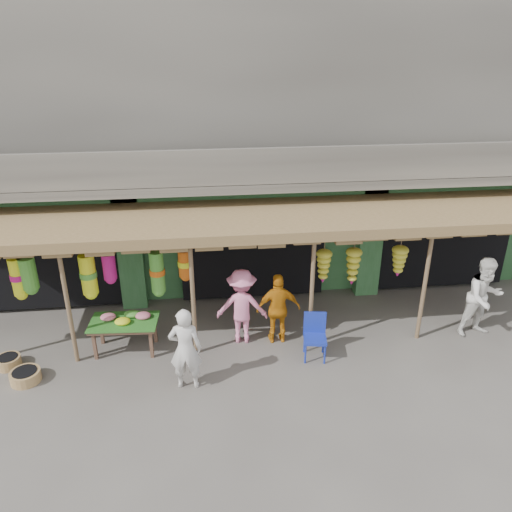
{
  "coord_description": "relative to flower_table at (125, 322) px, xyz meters",
  "views": [
    {
      "loc": [
        -1.27,
        -9.31,
        6.34
      ],
      "look_at": [
        -0.05,
        1.0,
        1.69
      ],
      "focal_mm": 35.0,
      "sensor_mm": 36.0,
      "label": 1
    }
  ],
  "objects": [
    {
      "name": "awning",
      "position": [
        2.85,
        0.71,
        1.89
      ],
      "size": [
        14.0,
        2.7,
        2.79
      ],
      "color": "brown",
      "rests_on": "ground"
    },
    {
      "name": "flower_table",
      "position": [
        0.0,
        0.0,
        0.0
      ],
      "size": [
        1.48,
        0.93,
        0.86
      ],
      "rotation": [
        0.0,
        0.0,
        -0.07
      ],
      "color": "brown",
      "rests_on": "ground"
    },
    {
      "name": "building",
      "position": [
        2.98,
        4.77,
        2.68
      ],
      "size": [
        16.4,
        6.8,
        7.0
      ],
      "color": "gray",
      "rests_on": "ground"
    },
    {
      "name": "blue_chair",
      "position": [
        4.0,
        -0.69,
        -0.14
      ],
      "size": [
        0.54,
        0.55,
        0.99
      ],
      "rotation": [
        0.0,
        0.0,
        -0.15
      ],
      "color": "#192CA4",
      "rests_on": "ground"
    },
    {
      "name": "person_vendor",
      "position": [
        3.32,
        -0.05,
        0.13
      ],
      "size": [
        0.97,
        0.41,
        1.65
      ],
      "primitive_type": "imported",
      "rotation": [
        0.0,
        0.0,
        3.14
      ],
      "color": "orange",
      "rests_on": "ground"
    },
    {
      "name": "basket_mid",
      "position": [
        -1.89,
        -0.88,
        -0.58
      ],
      "size": [
        0.6,
        0.6,
        0.23
      ],
      "primitive_type": "cylinder",
      "rotation": [
        0.0,
        0.0,
        -0.01
      ],
      "color": "olive",
      "rests_on": "ground"
    },
    {
      "name": "ground",
      "position": [
        2.98,
        -0.1,
        -0.69
      ],
      "size": [
        80.0,
        80.0,
        0.0
      ],
      "primitive_type": "plane",
      "color": "#514C47",
      "rests_on": "ground"
    },
    {
      "name": "person_right",
      "position": [
        7.92,
        -0.3,
        0.26
      ],
      "size": [
        1.01,
        0.84,
        1.89
      ],
      "primitive_type": "imported",
      "rotation": [
        0.0,
        0.0,
        0.14
      ],
      "color": "white",
      "rests_on": "ground"
    },
    {
      "name": "person_shopper",
      "position": [
        2.52,
        0.07,
        0.18
      ],
      "size": [
        1.2,
        0.79,
        1.74
      ],
      "primitive_type": "imported",
      "rotation": [
        0.0,
        0.0,
        3.01
      ],
      "color": "pink",
      "rests_on": "ground"
    },
    {
      "name": "basket_right",
      "position": [
        -2.39,
        -0.34,
        -0.58
      ],
      "size": [
        0.61,
        0.61,
        0.23
      ],
      "primitive_type": "cylinder",
      "rotation": [
        0.0,
        0.0,
        0.26
      ],
      "color": "#AA794F",
      "rests_on": "ground"
    },
    {
      "name": "person_front",
      "position": [
        1.31,
        -1.4,
        0.17
      ],
      "size": [
        0.66,
        0.47,
        1.72
      ],
      "primitive_type": "imported",
      "rotation": [
        0.0,
        0.0,
        3.05
      ],
      "color": "silver",
      "rests_on": "ground"
    }
  ]
}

